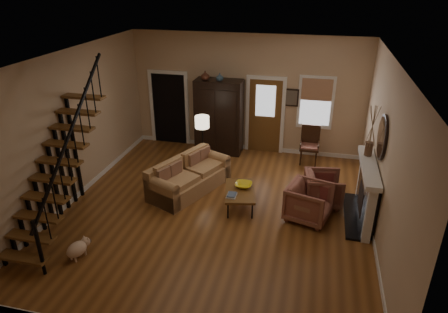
% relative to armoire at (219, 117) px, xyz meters
% --- Properties ---
extents(room, '(7.00, 7.33, 3.30)m').
position_rel_armoire_xyz_m(room, '(0.29, -1.39, 0.46)').
color(room, brown).
rests_on(room, ground).
extents(staircase, '(0.94, 2.80, 3.20)m').
position_rel_armoire_xyz_m(staircase, '(-2.08, -4.45, 0.55)').
color(staircase, brown).
rests_on(staircase, ground).
extents(fireplace, '(0.33, 1.95, 2.30)m').
position_rel_armoire_xyz_m(fireplace, '(3.83, -2.65, -0.31)').
color(fireplace, black).
rests_on(fireplace, ground).
extents(armoire, '(1.30, 0.60, 2.10)m').
position_rel_armoire_xyz_m(armoire, '(0.00, 0.00, 0.00)').
color(armoire, black).
rests_on(armoire, ground).
extents(vase_a, '(0.24, 0.24, 0.25)m').
position_rel_armoire_xyz_m(vase_a, '(-0.35, -0.10, 1.17)').
color(vase_a, '#4C2619').
rests_on(vase_a, armoire).
extents(vase_b, '(0.20, 0.20, 0.21)m').
position_rel_armoire_xyz_m(vase_b, '(0.05, -0.10, 1.16)').
color(vase_b, '#334C60').
rests_on(vase_b, armoire).
extents(sofa, '(1.65, 2.26, 0.77)m').
position_rel_armoire_xyz_m(sofa, '(-0.12, -2.38, -0.66)').
color(sofa, '#B18150').
rests_on(sofa, ground).
extents(coffee_table, '(0.85, 1.20, 0.42)m').
position_rel_armoire_xyz_m(coffee_table, '(1.18, -2.82, -0.84)').
color(coffee_table, brown).
rests_on(coffee_table, ground).
extents(bowl, '(0.37, 0.37, 0.09)m').
position_rel_armoire_xyz_m(bowl, '(1.23, -2.67, -0.59)').
color(bowl, yellow).
rests_on(bowl, coffee_table).
extents(books, '(0.20, 0.27, 0.05)m').
position_rel_armoire_xyz_m(books, '(1.06, -3.12, -0.61)').
color(books, beige).
rests_on(books, coffee_table).
extents(armchair_left, '(1.07, 1.05, 0.79)m').
position_rel_armoire_xyz_m(armchair_left, '(2.67, -2.96, -0.65)').
color(armchair_left, maroon).
rests_on(armchair_left, ground).
extents(armchair_right, '(0.91, 0.89, 0.74)m').
position_rel_armoire_xyz_m(armchair_right, '(2.95, -2.26, -0.68)').
color(armchair_right, maroon).
rests_on(armchair_right, ground).
extents(floor_lamp, '(0.44, 0.44, 1.54)m').
position_rel_armoire_xyz_m(floor_lamp, '(-0.07, -1.42, -0.28)').
color(floor_lamp, black).
rests_on(floor_lamp, ground).
extents(side_chair, '(0.54, 0.54, 1.02)m').
position_rel_armoire_xyz_m(side_chair, '(2.55, -0.20, -0.54)').
color(side_chair, '#351F11').
rests_on(side_chair, ground).
extents(dog, '(0.39, 0.51, 0.33)m').
position_rel_armoire_xyz_m(dog, '(-1.35, -5.23, -0.88)').
color(dog, beige).
rests_on(dog, ground).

